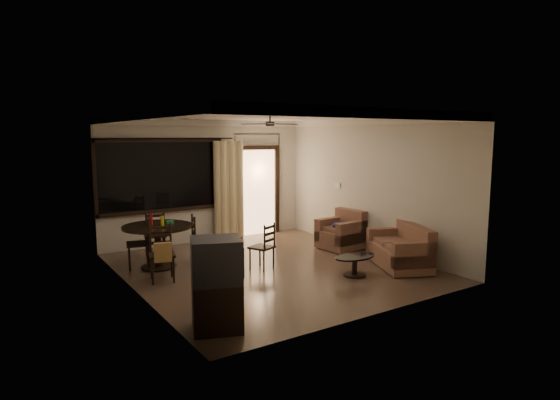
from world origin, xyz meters
TOP-DOWN VIEW (x-y plane):
  - ground at (0.00, 0.00)m, footprint 5.50×5.50m
  - room_shell at (0.59, 1.77)m, footprint 5.50×6.70m
  - dining_table at (-1.75, 1.14)m, footprint 1.28×1.28m
  - dining_chair_west at (-2.04, 1.34)m, footprint 0.51×0.51m
  - dining_chair_east at (-0.94, 0.93)m, footprint 0.51×0.51m
  - dining_chair_south at (-1.96, 0.31)m, footprint 0.51×0.55m
  - dining_chair_north at (-1.55, 1.90)m, footprint 0.51×0.51m
  - tv_cabinet at (-2.05, -2.01)m, footprint 0.76×0.73m
  - sofa at (2.10, -1.29)m, footprint 1.30×1.64m
  - armchair at (2.10, 0.42)m, footprint 0.87×0.87m
  - coffee_table at (0.97, -1.24)m, footprint 0.81×0.48m
  - side_chair at (-0.18, -0.01)m, footprint 0.50×0.50m

SIDE VIEW (x-z plane):
  - ground at x=0.00m, z-range 0.00..0.00m
  - coffee_table at x=0.97m, z-range 0.06..0.41m
  - side_chair at x=-0.18m, z-range -0.18..0.69m
  - dining_chair_west at x=-2.04m, z-range -0.19..0.76m
  - dining_chair_east at x=-0.94m, z-range -0.19..0.76m
  - dining_chair_north at x=-1.55m, z-range -0.19..0.76m
  - dining_chair_south at x=-1.96m, z-range -0.17..0.78m
  - sofa at x=2.10m, z-range -0.08..0.70m
  - armchair at x=2.10m, z-range -0.07..0.74m
  - tv_cabinet at x=-2.05m, z-range 0.00..1.18m
  - dining_table at x=-1.75m, z-range 0.12..1.14m
  - room_shell at x=0.59m, z-range -0.92..4.58m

